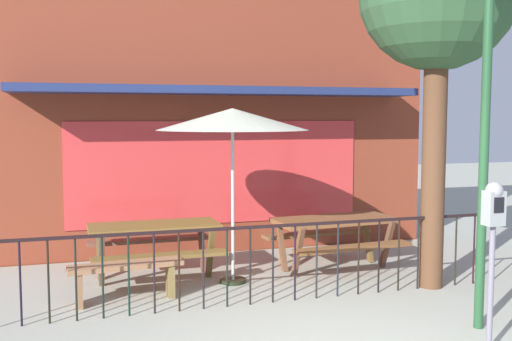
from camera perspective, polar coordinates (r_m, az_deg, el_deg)
The scene contains 8 objects.
pub_storefront at distance 10.26m, azimuth -3.92°, elevation 7.74°, with size 7.57×1.39×5.54m.
patio_fence_front at distance 7.45m, azimuth 1.60°, elevation -7.43°, with size 6.38×0.04×0.97m.
picnic_table_left at distance 8.66m, azimuth -9.55°, elevation -6.06°, with size 1.82×1.39×0.79m.
picnic_table_right at distance 9.12m, azimuth 7.40°, elevation -5.46°, with size 1.91×1.51×0.79m.
patio_umbrella at distance 8.16m, azimuth -2.23°, elevation 4.75°, with size 2.06×2.06×2.39m.
patio_bench at distance 7.74m, azimuth -12.15°, elevation -9.42°, with size 1.43×0.46×0.48m.
parking_meter_near at distance 6.26m, azimuth 21.43°, elevation -4.47°, with size 0.18×0.17×1.66m.
street_lamp at distance 6.82m, azimuth 20.89°, elevation 8.35°, with size 0.28×0.28×4.18m.
Camera 1 is at (-2.31, -4.96, 2.29)m, focal length 42.49 mm.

